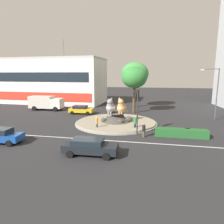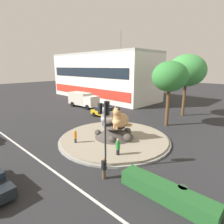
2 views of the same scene
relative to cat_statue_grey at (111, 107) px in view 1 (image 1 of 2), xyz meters
name	(u,v)px [view 1 (image 1 of 2)]	position (x,y,z in m)	size (l,w,h in m)	color
ground_plane	(116,123)	(0.77, 0.19, -2.40)	(160.00, 160.00, 0.00)	#28282B
lane_centreline	(103,140)	(0.77, -7.46, -2.39)	(112.00, 0.20, 0.01)	silver
roundabout_island	(116,121)	(0.78, 0.19, -1.96)	(11.71, 11.71, 1.55)	gray
cat_statue_grey	(111,107)	(0.00, 0.00, 0.00)	(1.45, 2.29, 2.31)	gray
cat_statue_calico	(122,107)	(1.55, 0.19, 0.01)	(1.65, 2.41, 2.34)	tan
traffic_light_mast	(137,102)	(4.05, -4.45, 1.45)	(0.71, 0.61, 5.26)	#2D2D33
shophouse_block	(47,81)	(-20.06, 18.83, 2.97)	(28.33, 11.70, 15.66)	silver
clipped_hedge_strip	(181,133)	(9.11, -4.50, -1.95)	(5.81, 1.20, 0.90)	#235B28
broadleaf_tree_behind_island	(135,74)	(2.02, 15.12, 4.63)	(5.66, 5.66, 9.46)	brown
second_tree_near_tower	(134,78)	(2.51, 8.61, 3.99)	(4.48, 4.48, 8.34)	brown
streetlight_arm	(215,90)	(15.02, 5.26, 2.19)	(2.61, 0.55, 7.86)	#4C4C51
pedestrian_green_shirt	(135,123)	(3.74, -2.63, -1.45)	(0.37, 0.37, 1.80)	black
pedestrian_black_shirt	(144,130)	(4.97, -5.51, -1.58)	(0.37, 0.37, 1.57)	brown
pedestrian_orange_shirt	(97,123)	(-1.03, -3.55, -1.49)	(0.31, 0.31, 1.68)	#33384C
sedan_on_far_lane	(90,146)	(0.55, -11.53, -1.62)	(4.85, 2.22, 1.45)	black
hatchback_near_shophouse	(81,109)	(-6.66, 6.01, -1.60)	(4.33, 2.25, 1.50)	gold
parked_car_right	(1,135)	(-9.41, -10.38, -1.59)	(4.37, 2.33, 1.54)	#19479E
delivery_box_truck	(46,102)	(-14.79, 8.30, -0.89)	(6.61, 2.80, 2.73)	silver
litter_bin	(187,132)	(9.87, -3.93, -1.95)	(0.56, 0.56, 0.90)	#2D4233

